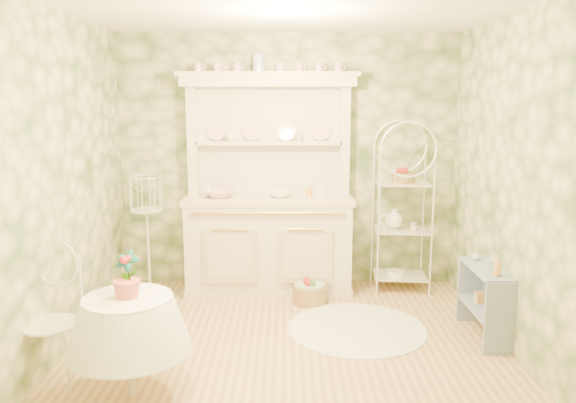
{
  "coord_description": "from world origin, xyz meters",
  "views": [
    {
      "loc": [
        -0.02,
        -4.23,
        2.02
      ],
      "look_at": [
        0.0,
        0.5,
        1.15
      ],
      "focal_mm": 35.0,
      "sensor_mm": 36.0,
      "label": 1
    }
  ],
  "objects_px": {
    "round_table": "(130,353)",
    "floor_basket": "(310,292)",
    "kitchen_dresser": "(268,184)",
    "bakers_rack": "(402,206)",
    "cafe_chair": "(51,333)",
    "side_shelf": "(485,305)",
    "birdcage_stand": "(147,226)"
  },
  "relations": [
    {
      "from": "round_table",
      "to": "floor_basket",
      "type": "height_order",
      "value": "round_table"
    },
    {
      "from": "kitchen_dresser",
      "to": "floor_basket",
      "type": "xyz_separation_m",
      "value": [
        0.42,
        -0.39,
        -1.04
      ]
    },
    {
      "from": "bakers_rack",
      "to": "floor_basket",
      "type": "xyz_separation_m",
      "value": [
        -0.98,
        -0.42,
        -0.8
      ]
    },
    {
      "from": "round_table",
      "to": "cafe_chair",
      "type": "bearing_deg",
      "value": 164.15
    },
    {
      "from": "round_table",
      "to": "floor_basket",
      "type": "distance_m",
      "value": 2.22
    },
    {
      "from": "side_shelf",
      "to": "round_table",
      "type": "distance_m",
      "value": 2.92
    },
    {
      "from": "round_table",
      "to": "cafe_chair",
      "type": "distance_m",
      "value": 0.63
    },
    {
      "from": "side_shelf",
      "to": "cafe_chair",
      "type": "distance_m",
      "value": 3.46
    },
    {
      "from": "round_table",
      "to": "bakers_rack",
      "type": "bearing_deg",
      "value": 44.13
    },
    {
      "from": "round_table",
      "to": "birdcage_stand",
      "type": "xyz_separation_m",
      "value": [
        -0.35,
        2.0,
        0.43
      ]
    },
    {
      "from": "cafe_chair",
      "to": "kitchen_dresser",
      "type": "bearing_deg",
      "value": 64.63
    },
    {
      "from": "side_shelf",
      "to": "birdcage_stand",
      "type": "height_order",
      "value": "birdcage_stand"
    },
    {
      "from": "kitchen_dresser",
      "to": "cafe_chair",
      "type": "distance_m",
      "value": 2.61
    },
    {
      "from": "side_shelf",
      "to": "cafe_chair",
      "type": "relative_size",
      "value": 0.85
    },
    {
      "from": "side_shelf",
      "to": "floor_basket",
      "type": "distance_m",
      "value": 1.68
    },
    {
      "from": "kitchen_dresser",
      "to": "round_table",
      "type": "relative_size",
      "value": 3.6
    },
    {
      "from": "side_shelf",
      "to": "kitchen_dresser",
      "type": "bearing_deg",
      "value": 147.39
    },
    {
      "from": "kitchen_dresser",
      "to": "bakers_rack",
      "type": "relative_size",
      "value": 1.26
    },
    {
      "from": "bakers_rack",
      "to": "round_table",
      "type": "relative_size",
      "value": 2.86
    },
    {
      "from": "floor_basket",
      "to": "round_table",
      "type": "bearing_deg",
      "value": -125.97
    },
    {
      "from": "cafe_chair",
      "to": "round_table",
      "type": "bearing_deg",
      "value": -4.86
    },
    {
      "from": "bakers_rack",
      "to": "side_shelf",
      "type": "relative_size",
      "value": 2.75
    },
    {
      "from": "side_shelf",
      "to": "round_table",
      "type": "bearing_deg",
      "value": -160.43
    },
    {
      "from": "kitchen_dresser",
      "to": "side_shelf",
      "type": "xyz_separation_m",
      "value": [
        1.88,
        -1.21,
        -0.86
      ]
    },
    {
      "from": "side_shelf",
      "to": "floor_basket",
      "type": "bearing_deg",
      "value": 150.81
    },
    {
      "from": "bakers_rack",
      "to": "cafe_chair",
      "type": "xyz_separation_m",
      "value": [
        -2.88,
        -2.04,
        -0.52
      ]
    },
    {
      "from": "kitchen_dresser",
      "to": "round_table",
      "type": "height_order",
      "value": "kitchen_dresser"
    },
    {
      "from": "kitchen_dresser",
      "to": "floor_basket",
      "type": "bearing_deg",
      "value": -42.62
    },
    {
      "from": "bakers_rack",
      "to": "round_table",
      "type": "bearing_deg",
      "value": -130.62
    },
    {
      "from": "round_table",
      "to": "floor_basket",
      "type": "relative_size",
      "value": 1.87
    },
    {
      "from": "bakers_rack",
      "to": "birdcage_stand",
      "type": "relative_size",
      "value": 1.22
    },
    {
      "from": "bakers_rack",
      "to": "side_shelf",
      "type": "height_order",
      "value": "bakers_rack"
    }
  ]
}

